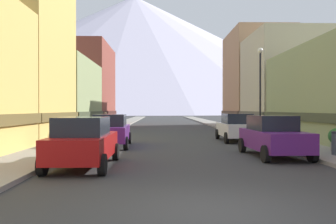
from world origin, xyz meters
The scene contains 17 objects.
ground_plane centered at (0.00, 0.00, 0.00)m, with size 400.00×400.00×0.00m, color #373737.
sidewalk_left centered at (-6.25, 35.00, 0.07)m, with size 2.50×100.00×0.15m, color gray.
sidewalk_right centered at (6.25, 35.00, 0.07)m, with size 2.50×100.00×0.15m, color gray.
storefront_left_1 centered at (-10.66, 15.74, 5.17)m, with size 6.62×8.16×10.69m.
storefront_left_2 centered at (-12.15, 25.90, 3.19)m, with size 9.61×11.47×6.62m.
storefront_left_3 centered at (-10.75, 37.48, 4.90)m, with size 6.79×11.51×10.13m.
storefront_right_2 centered at (11.94, 25.97, 4.43)m, with size 9.18×8.71×9.17m.
storefront_right_3 centered at (10.85, 35.91, 5.59)m, with size 7.00×10.02×11.55m.
car_left_0 centered at (-3.80, 5.40, 0.90)m, with size 2.07×4.40×1.78m.
car_left_1 centered at (-3.80, 12.19, 0.90)m, with size 2.19×4.46×1.78m.
car_right_0 centered at (3.80, 7.98, 0.90)m, with size 2.21×4.47×1.78m.
car_right_1 centered at (3.80, 15.36, 0.90)m, with size 2.07×4.40×1.78m.
potted_plant_0 centered at (-7.00, 13.57, 0.54)m, with size 0.47×0.47×0.81m.
potted_plant_2 centered at (7.00, 8.83, 0.73)m, with size 0.73×0.73×1.03m.
pedestrian_0 centered at (-6.25, 26.30, 0.91)m, with size 0.36×0.36×1.64m.
streetlamp_right centered at (5.35, 15.35, 3.99)m, with size 0.36×0.36×5.86m.
mountain_backdrop centered at (-20.61, 260.00, 43.94)m, with size 315.87×315.87×87.89m, color silver.
Camera 1 is at (-1.09, -7.02, 2.05)m, focal length 37.45 mm.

